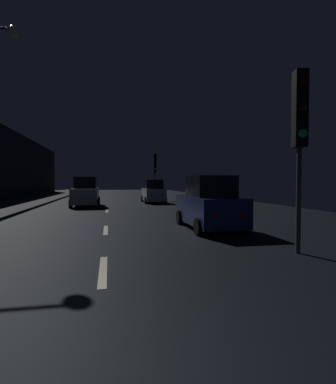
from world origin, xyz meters
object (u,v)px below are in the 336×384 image
object	(u,v)px
car_approaching_headlights	(86,193)
car_parked_right_near	(209,205)
traffic_light_far_right	(155,166)
traffic_light_near_right	(300,122)
car_parked_right_far	(153,192)

from	to	relation	value
car_approaching_headlights	car_parked_right_near	bearing A→B (deg)	24.54
car_approaching_headlights	traffic_light_far_right	bearing A→B (deg)	139.31
traffic_light_far_right	traffic_light_near_right	bearing A→B (deg)	-6.96
car_parked_right_near	car_parked_right_far	size ratio (longest dim) A/B	1.02
car_parked_right_far	traffic_light_near_right	bearing A→B (deg)	-177.32
car_parked_right_near	traffic_light_near_right	bearing A→B (deg)	-168.12
traffic_light_far_right	traffic_light_near_right	world-z (taller)	traffic_light_far_right
car_approaching_headlights	car_parked_right_near	world-z (taller)	car_approaching_headlights
traffic_light_far_right	car_parked_right_near	size ratio (longest dim) A/B	1.16
traffic_light_far_right	car_approaching_headlights	world-z (taller)	traffic_light_far_right
traffic_light_near_right	car_approaching_headlights	distance (m)	17.62
car_parked_right_near	traffic_light_far_right	bearing A→B (deg)	-2.38
traffic_light_near_right	car_parked_right_far	world-z (taller)	traffic_light_near_right
car_approaching_headlights	car_parked_right_near	distance (m)	13.21
traffic_light_far_right	car_approaching_headlights	distance (m)	9.94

